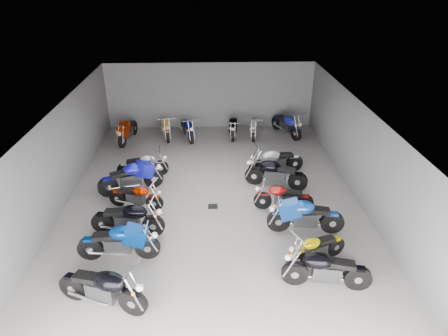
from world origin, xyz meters
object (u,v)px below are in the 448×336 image
at_px(motorcycle_left_b, 119,242).
at_px(motorcycle_right_b, 316,248).
at_px(motorcycle_left_a, 103,288).
at_px(motorcycle_left_d, 136,196).
at_px(motorcycle_back_d, 233,126).
at_px(motorcycle_left_e, 132,177).
at_px(motorcycle_right_d, 283,197).
at_px(motorcycle_back_c, 187,128).
at_px(motorcycle_right_f, 276,161).
at_px(motorcycle_back_b, 166,127).
at_px(motorcycle_right_c, 305,216).
at_px(motorcycle_back_a, 127,130).
at_px(motorcycle_back_f, 287,124).
at_px(drain_grate, 213,206).
at_px(motorcycle_left_f, 143,165).
at_px(motorcycle_left_c, 128,219).
at_px(motorcycle_back_e, 254,127).
at_px(motorcycle_right_e, 275,173).
at_px(motorcycle_right_a, 326,269).

relative_size(motorcycle_left_b, motorcycle_right_b, 1.28).
height_order(motorcycle_left_a, motorcycle_left_d, motorcycle_left_a).
bearing_deg(motorcycle_back_d, motorcycle_left_e, 57.25).
bearing_deg(motorcycle_right_d, motorcycle_back_c, 37.22).
relative_size(motorcycle_left_a, motorcycle_right_f, 1.03).
height_order(motorcycle_left_b, motorcycle_back_b, motorcycle_left_b).
bearing_deg(motorcycle_right_c, motorcycle_right_b, -175.07).
distance_m(motorcycle_back_a, motorcycle_back_f, 7.44).
relative_size(motorcycle_left_e, motorcycle_right_c, 0.97).
bearing_deg(motorcycle_right_b, motorcycle_left_a, 80.78).
bearing_deg(motorcycle_back_b, motorcycle_back_c, 158.50).
bearing_deg(motorcycle_back_f, motorcycle_back_c, -22.00).
distance_m(motorcycle_left_b, motorcycle_right_b, 5.32).
height_order(motorcycle_right_c, motorcycle_back_f, motorcycle_right_c).
relative_size(drain_grate, motorcycle_right_d, 0.16).
distance_m(motorcycle_left_a, motorcycle_back_d, 11.16).
distance_m(drain_grate, motorcycle_left_f, 3.52).
distance_m(motorcycle_left_a, motorcycle_right_c, 6.04).
relative_size(motorcycle_left_c, motorcycle_left_f, 1.15).
bearing_deg(motorcycle_right_d, motorcycle_right_b, -161.73).
distance_m(motorcycle_back_b, motorcycle_back_c, 1.02).
bearing_deg(motorcycle_left_e, motorcycle_right_d, 54.11).
height_order(motorcycle_back_b, motorcycle_back_e, motorcycle_back_b).
bearing_deg(motorcycle_right_b, motorcycle_left_f, 21.98).
distance_m(motorcycle_left_c, motorcycle_right_b, 5.47).
height_order(motorcycle_back_a, motorcycle_back_b, motorcycle_back_a).
distance_m(motorcycle_left_d, motorcycle_back_b, 6.21).
bearing_deg(motorcycle_right_e, motorcycle_back_a, 72.11).
xyz_separation_m(motorcycle_left_a, motorcycle_back_c, (1.52, 10.32, -0.06)).
bearing_deg(motorcycle_right_f, motorcycle_right_c, 170.28).
xyz_separation_m(motorcycle_right_b, motorcycle_right_e, (-0.46, 4.17, 0.10)).
relative_size(motorcycle_right_d, motorcycle_right_e, 0.89).
xyz_separation_m(motorcycle_right_d, motorcycle_back_e, (-0.28, 6.41, -0.00)).
relative_size(motorcycle_right_c, motorcycle_right_e, 1.05).
distance_m(motorcycle_right_c, motorcycle_right_f, 3.86).
height_order(motorcycle_left_c, motorcycle_right_b, motorcycle_left_c).
height_order(motorcycle_left_f, motorcycle_right_e, motorcycle_right_e).
xyz_separation_m(motorcycle_right_d, motorcycle_back_b, (-4.40, 6.49, 0.03)).
distance_m(motorcycle_left_f, motorcycle_back_e, 6.01).
bearing_deg(motorcycle_left_c, motorcycle_left_f, -171.07).
height_order(drain_grate, motorcycle_right_c, motorcycle_right_c).
bearing_deg(motorcycle_back_b, motorcycle_right_a, 105.35).
distance_m(motorcycle_right_d, motorcycle_back_f, 6.66).
height_order(motorcycle_right_b, motorcycle_back_e, motorcycle_back_e).
bearing_deg(motorcycle_left_d, motorcycle_right_c, 89.93).
height_order(motorcycle_right_c, motorcycle_right_d, motorcycle_right_c).
distance_m(motorcycle_left_a, motorcycle_right_f, 8.35).
relative_size(motorcycle_left_c, motorcycle_back_c, 1.11).
xyz_separation_m(motorcycle_left_b, motorcycle_left_f, (-0.04, 4.86, -0.07)).
distance_m(motorcycle_left_f, motorcycle_back_a, 3.68).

